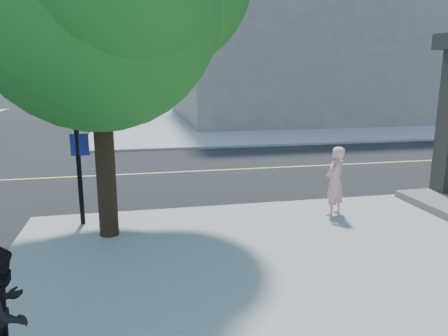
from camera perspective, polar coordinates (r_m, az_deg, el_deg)
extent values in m
plane|color=black|center=(11.04, -19.01, -6.40)|extent=(140.00, 140.00, 0.00)
cube|color=black|center=(15.34, -17.03, -1.03)|extent=(140.00, 9.00, 0.01)
cube|color=gray|center=(34.24, 8.87, 6.64)|extent=(29.00, 25.00, 0.12)
cube|color=slate|center=(34.91, 9.78, 18.33)|extent=(18.00, 16.00, 14.00)
imported|color=#E3A2A6|center=(10.48, 14.45, -1.71)|extent=(0.72, 0.66, 1.65)
imported|color=black|center=(5.54, -26.96, -16.60)|extent=(0.69, 0.82, 1.51)
cylinder|color=black|center=(8.98, -15.58, 3.32)|extent=(0.39, 0.39, 3.93)
sphere|color=#207121|center=(8.97, -16.61, 20.06)|extent=(4.80, 4.80, 4.80)
cylinder|color=black|center=(9.86, -18.83, 2.94)|extent=(0.10, 0.10, 3.60)
cylinder|color=black|center=(9.94, -26.02, 11.89)|extent=(2.23, 0.09, 0.09)
cube|color=white|center=(9.77, -18.72, 5.41)|extent=(0.47, 0.04, 0.17)
cube|color=navy|center=(9.83, -18.55, 2.93)|extent=(0.39, 0.04, 0.47)
imported|color=black|center=(9.75, -19.29, 9.41)|extent=(0.14, 0.17, 0.86)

